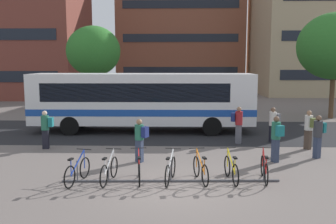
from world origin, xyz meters
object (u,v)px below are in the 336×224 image
(street_tree_0, at_px, (335,46))
(commuter_teal_pack_5, at_px, (276,136))
(commuter_olive_pack_4, at_px, (309,127))
(parked_bicycle_white_3, at_px, (170,170))
(city_bus, at_px, (144,100))
(parked_bicycle_blue_0, at_px, (78,171))
(parked_bicycle_red_6, at_px, (264,169))
(parked_bicycle_red_2, at_px, (139,170))
(commuter_teal_pack_6, at_px, (46,127))
(parked_bicycle_yellow_5, at_px, (231,170))
(street_tree_1, at_px, (93,51))
(commuter_grey_pack_0, at_px, (273,122))
(commuter_teal_pack_1, at_px, (318,134))
(commuter_navy_pack_3, at_px, (140,137))
(parked_bicycle_orange_4, at_px, (201,170))
(parked_bicycle_white_1, at_px, (109,171))
(commuter_navy_pack_2, at_px, (238,122))

(street_tree_0, bearing_deg, commuter_teal_pack_5, -120.47)
(street_tree_0, bearing_deg, commuter_olive_pack_4, -117.07)
(parked_bicycle_white_3, relative_size, street_tree_0, 0.24)
(city_bus, bearing_deg, parked_bicycle_blue_0, -98.66)
(city_bus, height_order, parked_bicycle_red_6, city_bus)
(parked_bicycle_red_2, distance_m, commuter_teal_pack_5, 5.58)
(commuter_teal_pack_6, distance_m, street_tree_0, 19.29)
(parked_bicycle_yellow_5, relative_size, street_tree_1, 0.26)
(commuter_grey_pack_0, distance_m, commuter_teal_pack_1, 3.04)
(city_bus, xyz_separation_m, parked_bicycle_white_3, (1.68, -8.65, -1.39))
(parked_bicycle_yellow_5, height_order, commuter_navy_pack_3, commuter_navy_pack_3)
(parked_bicycle_orange_4, bearing_deg, commuter_teal_pack_6, 43.95)
(city_bus, relative_size, parked_bicycle_red_2, 7.03)
(city_bus, distance_m, commuter_grey_pack_0, 7.01)
(city_bus, distance_m, street_tree_0, 13.83)
(parked_bicycle_blue_0, distance_m, commuter_olive_pack_4, 10.13)
(parked_bicycle_yellow_5, relative_size, commuter_grey_pack_0, 1.01)
(city_bus, relative_size, parked_bicycle_blue_0, 7.10)
(parked_bicycle_white_1, relative_size, commuter_teal_pack_6, 1.01)
(parked_bicycle_orange_4, bearing_deg, commuter_navy_pack_2, -32.77)
(parked_bicycle_red_2, height_order, parked_bicycle_yellow_5, same)
(parked_bicycle_blue_0, bearing_deg, parked_bicycle_red_6, -74.46)
(commuter_navy_pack_2, distance_m, street_tree_1, 14.98)
(commuter_teal_pack_1, bearing_deg, street_tree_1, -83.17)
(parked_bicycle_blue_0, height_order, street_tree_1, street_tree_1)
(commuter_grey_pack_0, distance_m, commuter_teal_pack_5, 3.61)
(parked_bicycle_red_6, height_order, commuter_navy_pack_3, commuter_navy_pack_3)
(commuter_grey_pack_0, bearing_deg, commuter_teal_pack_1, 97.59)
(parked_bicycle_red_6, relative_size, commuter_teal_pack_5, 0.97)
(parked_bicycle_white_1, distance_m, parked_bicycle_white_3, 1.95)
(city_bus, height_order, parked_bicycle_yellow_5, city_bus)
(parked_bicycle_red_2, bearing_deg, parked_bicycle_blue_0, 89.52)
(parked_bicycle_blue_0, relative_size, street_tree_0, 0.24)
(city_bus, xyz_separation_m, parked_bicycle_orange_4, (2.65, -8.57, -1.39))
(parked_bicycle_white_3, distance_m, street_tree_1, 18.51)
(commuter_grey_pack_0, distance_m, street_tree_1, 15.93)
(parked_bicycle_white_3, distance_m, commuter_navy_pack_3, 2.68)
(commuter_teal_pack_6, bearing_deg, parked_bicycle_white_3, 138.18)
(parked_bicycle_red_6, bearing_deg, parked_bicycle_white_3, 100.40)
(city_bus, bearing_deg, commuter_teal_pack_5, -48.14)
(parked_bicycle_yellow_5, bearing_deg, commuter_grey_pack_0, -32.49)
(commuter_navy_pack_2, bearing_deg, commuter_grey_pack_0, 30.08)
(commuter_teal_pack_1, bearing_deg, parked_bicycle_orange_4, -2.21)
(commuter_grey_pack_0, xyz_separation_m, commuter_olive_pack_4, (1.20, -1.37, 0.02))
(parked_bicycle_white_1, relative_size, commuter_navy_pack_2, 0.98)
(parked_bicycle_white_1, height_order, commuter_olive_pack_4, commuter_olive_pack_4)
(parked_bicycle_orange_4, distance_m, commuter_grey_pack_0, 7.06)
(parked_bicycle_red_6, relative_size, commuter_navy_pack_3, 1.03)
(street_tree_0, height_order, street_tree_1, street_tree_0)
(parked_bicycle_orange_4, bearing_deg, parked_bicycle_yellow_5, -98.76)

